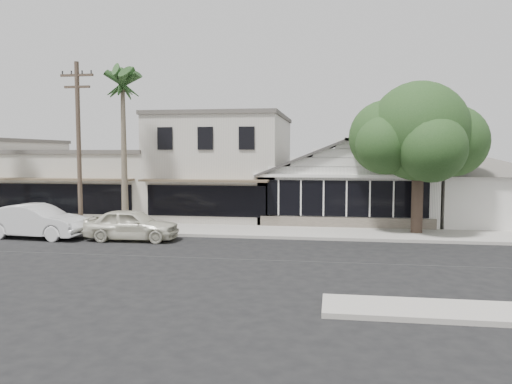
% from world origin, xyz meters
% --- Properties ---
extents(ground, '(140.00, 140.00, 0.00)m').
position_xyz_m(ground, '(0.00, 0.00, 0.00)').
color(ground, black).
rests_on(ground, ground).
extents(sidewalk_north, '(90.00, 3.50, 0.15)m').
position_xyz_m(sidewalk_north, '(-8.00, 6.75, 0.07)').
color(sidewalk_north, '#9E9991').
rests_on(sidewalk_north, ground).
extents(corner_shop, '(10.40, 8.60, 5.10)m').
position_xyz_m(corner_shop, '(5.00, 12.47, 2.62)').
color(corner_shop, white).
rests_on(corner_shop, ground).
extents(side_cottage, '(6.00, 6.00, 3.00)m').
position_xyz_m(side_cottage, '(13.20, 11.50, 1.50)').
color(side_cottage, white).
rests_on(side_cottage, ground).
extents(row_building_near, '(8.00, 10.00, 6.50)m').
position_xyz_m(row_building_near, '(-3.00, 13.50, 3.25)').
color(row_building_near, beige).
rests_on(row_building_near, ground).
extents(row_building_midnear, '(10.00, 10.00, 4.20)m').
position_xyz_m(row_building_midnear, '(-12.00, 13.50, 2.10)').
color(row_building_midnear, beige).
rests_on(row_building_midnear, ground).
extents(utility_pole, '(1.80, 0.24, 9.00)m').
position_xyz_m(utility_pole, '(-9.00, 5.20, 4.79)').
color(utility_pole, brown).
rests_on(utility_pole, ground).
extents(car_0, '(4.59, 1.94, 1.55)m').
position_xyz_m(car_0, '(-5.43, 3.53, 0.78)').
color(car_0, beige).
rests_on(car_0, ground).
extents(car_1, '(5.28, 2.22, 1.70)m').
position_xyz_m(car_1, '(-10.43, 3.42, 0.85)').
color(car_1, silver).
rests_on(car_1, ground).
extents(shade_tree, '(7.13, 6.44, 7.91)m').
position_xyz_m(shade_tree, '(8.50, 7.42, 5.21)').
color(shade_tree, '#45332A').
rests_on(shade_tree, ground).
extents(palm_east, '(3.11, 3.11, 9.27)m').
position_xyz_m(palm_east, '(-7.03, 6.41, 7.99)').
color(palm_east, '#726651').
rests_on(palm_east, ground).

